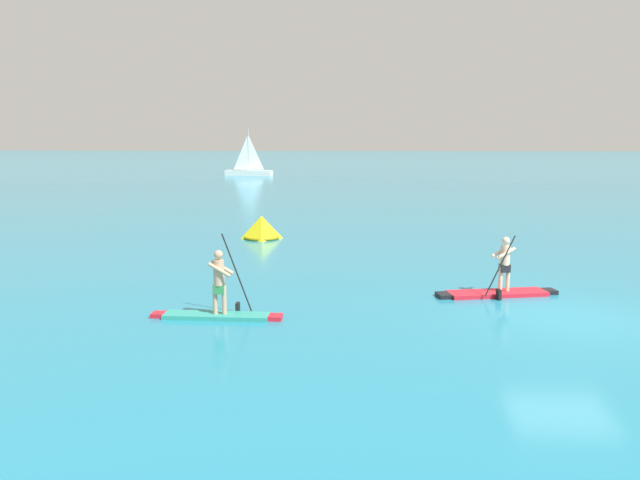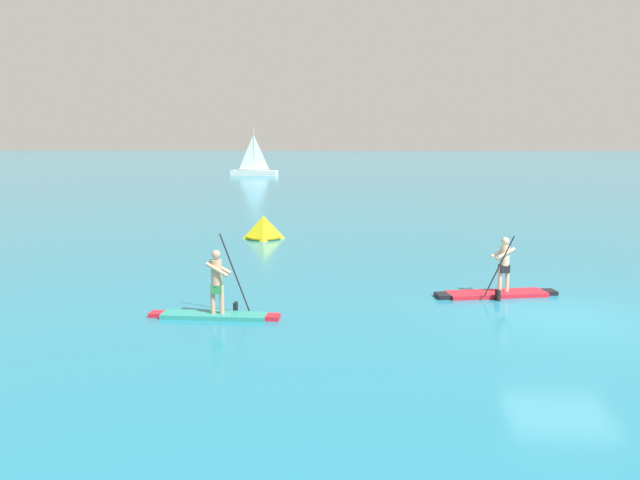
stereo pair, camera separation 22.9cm
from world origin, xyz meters
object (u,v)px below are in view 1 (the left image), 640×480
at_px(paddleboarder_near_left, 218,303).
at_px(paddleboarder_mid_center, 499,285).
at_px(sailboat_left_horizon, 249,169).
at_px(race_marker_buoy, 262,229).

xyz_separation_m(paddleboarder_near_left, paddleboarder_mid_center, (7.14, 2.82, -0.08)).
bearing_deg(sailboat_left_horizon, paddleboarder_mid_center, -63.88).
bearing_deg(paddleboarder_near_left, paddleboarder_mid_center, 21.06).
relative_size(paddleboarder_near_left, race_marker_buoy, 2.05).
bearing_deg(paddleboarder_mid_center, sailboat_left_horizon, -85.16).
relative_size(paddleboarder_near_left, paddleboarder_mid_center, 0.93).
height_order(paddleboarder_near_left, paddleboarder_mid_center, paddleboarder_near_left).
height_order(paddleboarder_mid_center, sailboat_left_horizon, sailboat_left_horizon).
xyz_separation_m(paddleboarder_near_left, race_marker_buoy, (-1.16, 11.97, 0.07)).
distance_m(paddleboarder_mid_center, sailboat_left_horizon, 58.65).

